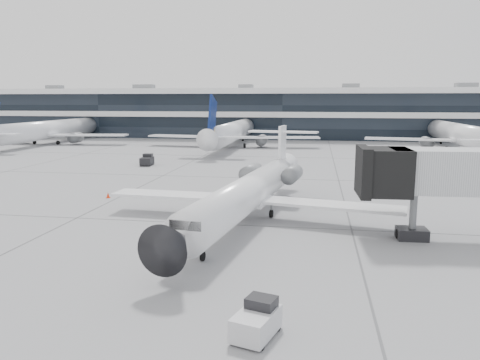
# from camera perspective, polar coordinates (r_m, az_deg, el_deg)

# --- Properties ---
(ground) EXTENTS (220.00, 220.00, 0.00)m
(ground) POSITION_cam_1_polar(r_m,az_deg,el_deg) (33.43, -3.98, -5.34)
(ground) COLOR gray
(ground) RESTS_ON ground
(terminal) EXTENTS (170.00, 22.00, 10.00)m
(terminal) POSITION_cam_1_polar(r_m,az_deg,el_deg) (113.71, 5.58, 7.86)
(terminal) COLOR black
(terminal) RESTS_ON ground
(bg_jet_left) EXTENTS (32.00, 40.00, 9.60)m
(bg_jet_left) POSITION_cam_1_polar(r_m,az_deg,el_deg) (101.47, -21.95, 4.14)
(bg_jet_left) COLOR white
(bg_jet_left) RESTS_ON ground
(bg_jet_center) EXTENTS (32.00, 40.00, 9.60)m
(bg_jet_center) POSITION_cam_1_polar(r_m,az_deg,el_deg) (88.21, -0.85, 4.10)
(bg_jet_center) COLOR white
(bg_jet_center) RESTS_ON ground
(bg_jet_right) EXTENTS (32.00, 40.00, 9.60)m
(bg_jet_right) POSITION_cam_1_polar(r_m,az_deg,el_deg) (90.23, 25.07, 3.31)
(bg_jet_right) COLOR white
(bg_jet_right) RESTS_ON ground
(regional_jet) EXTENTS (21.83, 27.25, 6.30)m
(regional_jet) POSITION_cam_1_polar(r_m,az_deg,el_deg) (34.07, 1.24, -1.32)
(regional_jet) COLOR white
(regional_jet) RESTS_ON ground
(baggage_tug) EXTENTS (1.83, 2.42, 1.36)m
(baggage_tug) POSITION_cam_1_polar(r_m,az_deg,el_deg) (18.12, 2.08, -16.74)
(baggage_tug) COLOR silver
(baggage_tug) RESTS_ON ground
(traffic_cone) EXTENTS (0.39, 0.39, 0.51)m
(traffic_cone) POSITION_cam_1_polar(r_m,az_deg,el_deg) (43.60, -15.79, -1.80)
(traffic_cone) COLOR #F4310C
(traffic_cone) RESTS_ON ground
(far_tug) EXTENTS (1.63, 2.52, 1.53)m
(far_tug) POSITION_cam_1_polar(r_m,az_deg,el_deg) (63.93, -11.26, 2.38)
(far_tug) COLOR black
(far_tug) RESTS_ON ground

